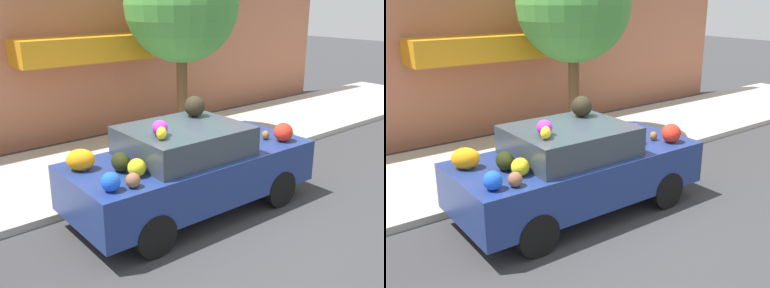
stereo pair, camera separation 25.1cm
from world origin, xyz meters
The scene contains 6 objects.
ground_plane centered at (0.00, 0.00, 0.00)m, with size 60.00×60.00×0.00m, color #38383A.
sidewalk_curb centered at (0.00, 2.70, 0.06)m, with size 24.00×3.20×0.13m.
building_facade centered at (0.05, 4.91, 2.60)m, with size 18.00×1.20×5.26m.
street_tree centered at (2.02, 2.94, 3.10)m, with size 2.47×2.47×4.23m.
fire_hydrant centered at (0.12, 1.59, 0.47)m, with size 0.20×0.20×0.70m.
art_car centered at (-0.04, 0.11, 0.76)m, with size 3.96×1.73×1.76m.
Camera 2 is at (-3.95, -5.11, 3.27)m, focal length 42.00 mm.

